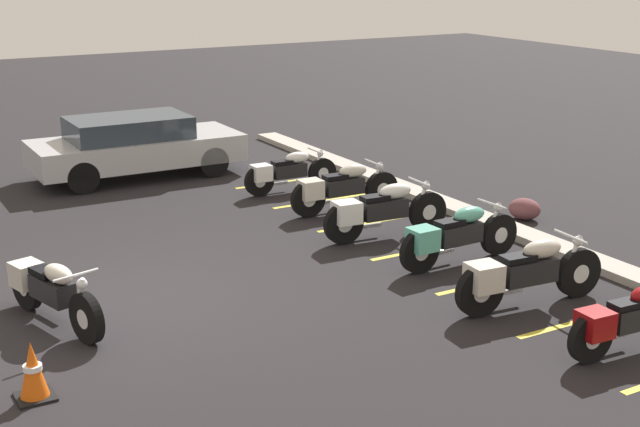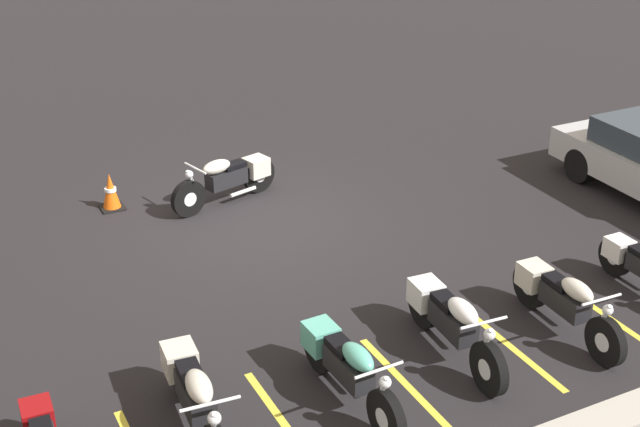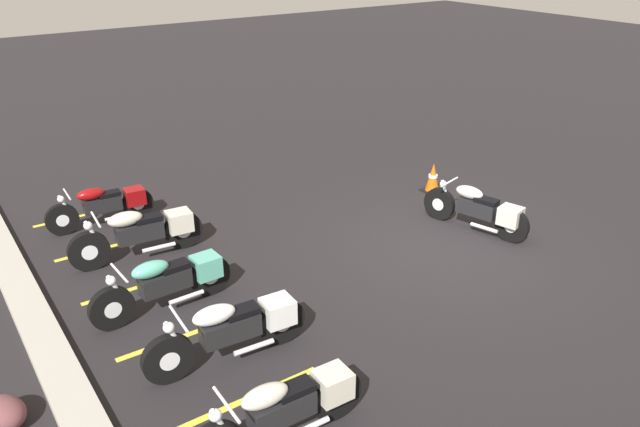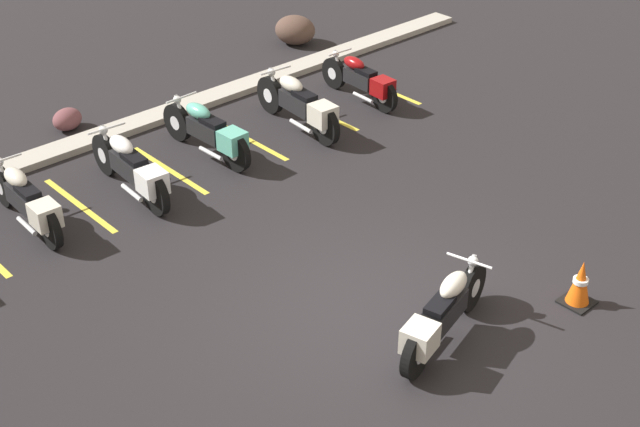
% 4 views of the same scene
% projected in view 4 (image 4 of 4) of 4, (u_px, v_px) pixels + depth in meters
% --- Properties ---
extents(ground, '(60.00, 60.00, 0.00)m').
position_uv_depth(ground, '(373.00, 309.00, 11.48)').
color(ground, black).
extents(motorcycle_cream_featured, '(2.11, 0.85, 0.85)m').
position_uv_depth(motorcycle_cream_featured, '(442.00, 314.00, 10.66)').
color(motorcycle_cream_featured, black).
rests_on(motorcycle_cream_featured, ground).
extents(parked_bike_1, '(0.62, 2.19, 0.86)m').
position_uv_depth(parked_bike_1, '(27.00, 201.00, 12.89)').
color(parked_bike_1, black).
rests_on(parked_bike_1, ground).
extents(parked_bike_2, '(0.64, 2.29, 0.90)m').
position_uv_depth(parked_bike_2, '(132.00, 168.00, 13.68)').
color(parked_bike_2, black).
rests_on(parked_bike_2, ground).
extents(parked_bike_3, '(0.62, 2.22, 0.87)m').
position_uv_depth(parked_bike_3, '(209.00, 132.00, 14.78)').
color(parked_bike_3, black).
rests_on(parked_bike_3, ground).
extents(parked_bike_4, '(0.65, 2.32, 0.91)m').
position_uv_depth(parked_bike_4, '(301.00, 105.00, 15.63)').
color(parked_bike_4, black).
rests_on(parked_bike_4, ground).
extents(parked_bike_5, '(0.57, 2.04, 0.80)m').
position_uv_depth(parked_bike_5, '(362.00, 80.00, 16.71)').
color(parked_bike_5, black).
rests_on(parked_bike_5, ground).
extents(concrete_curb, '(18.00, 0.50, 0.12)m').
position_uv_depth(concrete_curb, '(106.00, 134.00, 15.60)').
color(concrete_curb, '#A8A399').
rests_on(concrete_curb, ground).
extents(landscape_rock_0, '(1.05, 1.12, 0.63)m').
position_uv_depth(landscape_rock_0, '(295.00, 30.00, 19.32)').
color(landscape_rock_0, '#4E3930').
rests_on(landscape_rock_0, ground).
extents(landscape_rock_1, '(0.71, 0.66, 0.38)m').
position_uv_depth(landscape_rock_1, '(67.00, 119.00, 15.81)').
color(landscape_rock_1, brown).
rests_on(landscape_rock_1, ground).
extents(traffic_cone, '(0.40, 0.40, 0.65)m').
position_uv_depth(traffic_cone, '(580.00, 284.00, 11.43)').
color(traffic_cone, black).
rests_on(traffic_cone, ground).
extents(stall_line_2, '(0.10, 2.10, 0.00)m').
position_uv_depth(stall_line_2, '(80.00, 205.00, 13.67)').
color(stall_line_2, gold).
rests_on(stall_line_2, ground).
extents(stall_line_3, '(0.10, 2.10, 0.00)m').
position_uv_depth(stall_line_3, '(169.00, 170.00, 14.62)').
color(stall_line_3, gold).
rests_on(stall_line_3, ground).
extents(stall_line_4, '(0.10, 2.10, 0.00)m').
position_uv_depth(stall_line_4, '(248.00, 139.00, 15.57)').
color(stall_line_4, gold).
rests_on(stall_line_4, ground).
extents(stall_line_5, '(0.10, 2.10, 0.00)m').
position_uv_depth(stall_line_5, '(318.00, 112.00, 16.52)').
color(stall_line_5, gold).
rests_on(stall_line_5, ground).
extents(stall_line_6, '(0.10, 2.10, 0.00)m').
position_uv_depth(stall_line_6, '(380.00, 87.00, 17.46)').
color(stall_line_6, gold).
rests_on(stall_line_6, ground).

